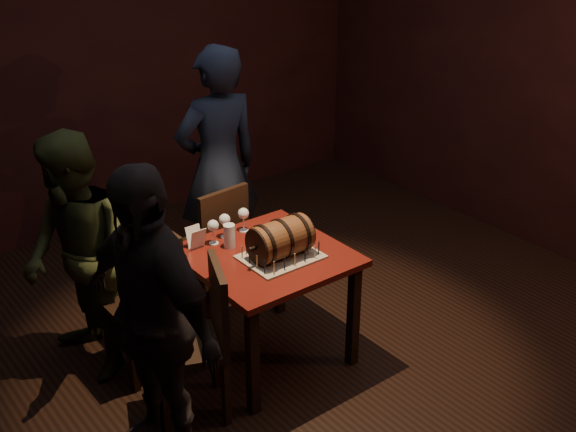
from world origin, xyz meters
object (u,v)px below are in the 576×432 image
(barrel_cake, at_px, (281,239))
(pint_of_ale, at_px, (229,236))
(pub_table, at_px, (267,269))
(wine_glass_left, at_px, (213,227))
(chair_back, at_px, (216,240))
(person_left_rear, at_px, (78,259))
(chair_left_front, at_px, (202,332))
(person_back, at_px, (218,168))
(wine_glass_mid, at_px, (225,221))
(person_left_front, at_px, (149,320))
(chair_left_rear, at_px, (153,291))
(wine_glass_right, at_px, (243,214))

(barrel_cake, distance_m, pint_of_ale, 0.35)
(pub_table, relative_size, pint_of_ale, 6.00)
(wine_glass_left, relative_size, chair_back, 0.17)
(barrel_cake, distance_m, person_left_rear, 1.20)
(chair_left_front, xyz_separation_m, person_back, (0.90, 1.21, 0.37))
(barrel_cake, xyz_separation_m, wine_glass_mid, (-0.12, 0.42, -0.01))
(wine_glass_left, height_order, wine_glass_mid, same)
(wine_glass_mid, relative_size, person_left_front, 0.10)
(wine_glass_mid, bearing_deg, person_back, 59.96)
(wine_glass_mid, distance_m, person_left_front, 1.09)
(pint_of_ale, height_order, chair_left_front, chair_left_front)
(barrel_cake, bearing_deg, wine_glass_left, 118.90)
(pub_table, xyz_separation_m, chair_back, (0.08, 0.71, -0.12))
(barrel_cake, bearing_deg, chair_left_rear, 142.92)
(wine_glass_mid, height_order, wine_glass_right, same)
(barrel_cake, xyz_separation_m, person_left_rear, (-0.98, 0.69, -0.11))
(person_left_rear, bearing_deg, chair_left_rear, 57.03)
(chair_left_rear, bearing_deg, person_back, 35.64)
(pint_of_ale, distance_m, chair_left_front, 0.66)
(person_left_rear, bearing_deg, barrel_cake, 53.38)
(pint_of_ale, height_order, chair_left_rear, chair_left_rear)
(pub_table, bearing_deg, wine_glass_mid, 103.28)
(barrel_cake, height_order, chair_left_front, barrel_cake)
(person_back, bearing_deg, pub_table, 76.59)
(wine_glass_left, bearing_deg, chair_left_front, -129.16)
(wine_glass_left, height_order, person_left_rear, person_left_rear)
(chair_left_front, distance_m, person_left_front, 0.51)
(chair_back, height_order, person_back, person_back)
(person_left_rear, bearing_deg, pub_table, 56.16)
(wine_glass_right, relative_size, chair_back, 0.17)
(pub_table, distance_m, wine_glass_right, 0.41)
(pint_of_ale, bearing_deg, person_back, 61.17)
(person_left_rear, bearing_deg, wine_glass_right, 73.92)
(pub_table, relative_size, person_left_front, 0.54)
(pub_table, distance_m, barrel_cake, 0.26)
(pub_table, height_order, person_back, person_back)
(person_left_front, bearing_deg, pub_table, 99.82)
(person_back, relative_size, person_left_front, 1.08)
(pub_table, height_order, pint_of_ale, pint_of_ale)
(pub_table, relative_size, chair_left_front, 0.97)
(pub_table, height_order, person_left_rear, person_left_rear)
(barrel_cake, distance_m, wine_glass_mid, 0.44)
(barrel_cake, relative_size, wine_glass_left, 2.55)
(person_left_rear, bearing_deg, wine_glass_mid, 71.57)
(pub_table, distance_m, chair_left_front, 0.61)
(person_left_rear, bearing_deg, person_left_front, -2.32)
(chair_back, bearing_deg, person_left_front, -135.02)
(barrel_cake, height_order, pint_of_ale, barrel_cake)
(chair_left_rear, distance_m, person_back, 1.18)
(wine_glass_mid, bearing_deg, pub_table, -76.72)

